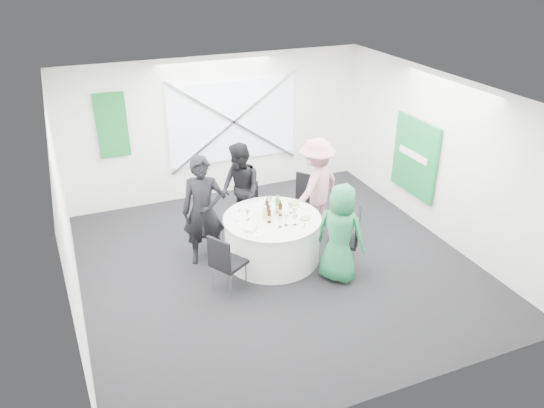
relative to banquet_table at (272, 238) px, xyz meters
name	(u,v)px	position (x,y,z in m)	size (l,w,h in m)	color
floor	(277,264)	(0.00, -0.20, -0.38)	(6.00, 6.00, 0.00)	black
ceiling	(277,93)	(0.00, -0.20, 2.42)	(6.00, 6.00, 0.00)	white
wall_back	(218,127)	(0.00, 2.80, 1.02)	(6.00, 6.00, 0.00)	white
wall_front	(390,297)	(0.00, -3.20, 1.02)	(6.00, 6.00, 0.00)	white
wall_left	(65,222)	(-3.00, -0.20, 1.02)	(6.00, 6.00, 0.00)	white
wall_right	(440,158)	(3.00, -0.20, 1.02)	(6.00, 6.00, 0.00)	white
window_panel	(233,121)	(0.30, 2.76, 1.12)	(2.60, 0.03, 1.60)	silver
window_brace_a	(234,122)	(0.30, 2.72, 1.12)	(0.05, 0.05, 3.16)	silver
window_brace_b	(234,122)	(0.30, 2.72, 1.12)	(0.05, 0.05, 3.16)	silver
green_banner	(112,125)	(-2.00, 2.75, 1.32)	(0.55, 0.04, 1.20)	#146728
green_sign	(415,157)	(2.94, 0.40, 0.82)	(0.05, 1.20, 1.40)	#17803A
banquet_table	(272,238)	(0.00, 0.00, 0.00)	(1.56, 1.56, 0.76)	silver
chair_back	(250,204)	(0.01, 1.04, 0.13)	(0.40, 0.41, 0.88)	black
chair_back_left	(203,226)	(-0.98, 0.56, 0.14)	(0.56, 0.56, 0.90)	black
chair_back_right	(304,199)	(0.90, 0.71, 0.23)	(0.66, 0.66, 1.03)	black
chair_front_right	(349,236)	(0.99, -0.72, 0.22)	(0.64, 0.64, 1.01)	black
chair_front_left	(225,260)	(-0.98, -0.60, 0.17)	(0.59, 0.59, 0.95)	black
person_man_back_left	(203,211)	(-1.02, 0.35, 0.53)	(0.66, 0.43, 1.81)	black
person_man_back	(240,190)	(-0.18, 1.02, 0.45)	(0.81, 0.44, 1.66)	black
person_woman_pink	(316,187)	(1.06, 0.56, 0.49)	(1.13, 0.52, 1.74)	#C8818D
person_woman_green	(340,233)	(0.73, -0.89, 0.40)	(0.76, 0.50, 1.56)	#217A47
plate_back	(255,204)	(-0.09, 0.54, 0.39)	(0.26, 0.26, 0.01)	white
plate_back_left	(241,216)	(-0.44, 0.21, 0.39)	(0.29, 0.29, 0.01)	white
plate_back_right	(294,204)	(0.51, 0.29, 0.40)	(0.29, 0.29, 0.04)	white
plate_front_right	(305,219)	(0.45, -0.27, 0.40)	(0.24, 0.24, 0.04)	white
plate_front_left	(254,233)	(-0.44, -0.37, 0.39)	(0.28, 0.28, 0.01)	white
napkin	(251,229)	(-0.47, -0.29, 0.42)	(0.20, 0.13, 0.06)	silver
beer_bottle_a	(268,212)	(-0.05, 0.03, 0.47)	(0.06, 0.06, 0.25)	#351B09
beer_bottle_b	(267,208)	(-0.02, 0.16, 0.49)	(0.06, 0.06, 0.28)	#351B09
beer_bottle_c	(280,210)	(0.15, 0.01, 0.48)	(0.06, 0.06, 0.27)	#351B09
beer_bottle_d	(269,217)	(-0.10, -0.14, 0.48)	(0.06, 0.06, 0.27)	#351B09
green_water_bottle	(277,206)	(0.14, 0.12, 0.51)	(0.08, 0.08, 0.32)	green
clear_water_bottle	(264,214)	(-0.15, -0.04, 0.50)	(0.08, 0.08, 0.30)	white
wine_glass_a	(295,218)	(0.24, -0.35, 0.50)	(0.07, 0.07, 0.17)	white
wine_glass_b	(280,220)	(0.00, -0.33, 0.50)	(0.07, 0.07, 0.17)	white
wine_glass_c	(248,213)	(-0.38, 0.08, 0.50)	(0.07, 0.07, 0.17)	white
wine_glass_d	(291,206)	(0.34, 0.04, 0.50)	(0.07, 0.07, 0.17)	white
wine_glass_e	(295,211)	(0.32, -0.16, 0.50)	(0.07, 0.07, 0.17)	white
wine_glass_f	(270,199)	(0.12, 0.38, 0.50)	(0.07, 0.07, 0.17)	white
wine_glass_g	(286,218)	(0.10, -0.31, 0.50)	(0.07, 0.07, 0.17)	white
fork_a	(304,226)	(0.35, -0.46, 0.38)	(0.01, 0.15, 0.01)	silver
knife_a	(308,218)	(0.53, -0.23, 0.38)	(0.01, 0.15, 0.01)	silver
fork_b	(239,211)	(-0.41, 0.41, 0.38)	(0.01, 0.15, 0.01)	silver
knife_b	(236,221)	(-0.57, 0.09, 0.38)	(0.01, 0.15, 0.01)	silver
fork_c	(272,201)	(0.22, 0.53, 0.38)	(0.01, 0.15, 0.01)	silver
knife_c	(248,206)	(-0.20, 0.54, 0.38)	(0.01, 0.15, 0.01)	silver
fork_d	(302,208)	(0.57, 0.11, 0.38)	(0.01, 0.15, 0.01)	silver
knife_d	(283,202)	(0.37, 0.44, 0.38)	(0.01, 0.15, 0.01)	silver
fork_e	(245,230)	(-0.53, -0.22, 0.38)	(0.01, 0.15, 0.01)	silver
knife_e	(262,235)	(-0.35, -0.46, 0.38)	(0.01, 0.15, 0.01)	silver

